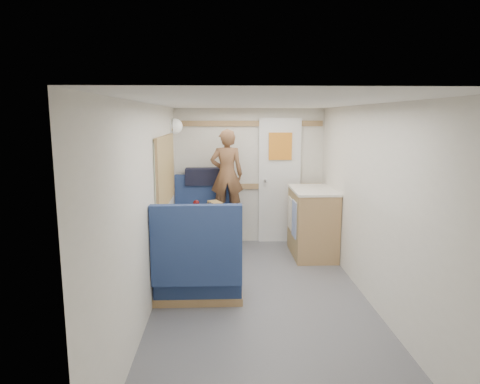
{
  "coord_description": "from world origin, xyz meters",
  "views": [
    {
      "loc": [
        -0.39,
        -4.07,
        1.87
      ],
      "look_at": [
        -0.19,
        0.9,
        1.0
      ],
      "focal_mm": 32.0,
      "sensor_mm": 36.0,
      "label": 1
    }
  ],
  "objects_px": {
    "galley_counter": "(312,222)",
    "bread_loaf": "(215,205)",
    "orange_fruit": "(220,211)",
    "tray": "(205,214)",
    "cheese_block": "(214,212)",
    "duffel_bag": "(203,176)",
    "beer_glass": "(221,208)",
    "person": "(227,174)",
    "dinette_table": "(202,226)",
    "dome_light": "(175,126)",
    "tumbler_right": "(209,207)",
    "tumbler_left": "(182,216)",
    "pepper_grinder": "(207,209)",
    "bench_near": "(198,272)",
    "wine_glass": "(196,204)",
    "bench_far": "(205,229)"
  },
  "relations": [
    {
      "from": "person",
      "to": "bench_near",
      "type": "bearing_deg",
      "value": 78.44
    },
    {
      "from": "dome_light",
      "to": "bread_loaf",
      "type": "bearing_deg",
      "value": -47.64
    },
    {
      "from": "tray",
      "to": "orange_fruit",
      "type": "bearing_deg",
      "value": -9.74
    },
    {
      "from": "bench_far",
      "to": "orange_fruit",
      "type": "height_order",
      "value": "bench_far"
    },
    {
      "from": "tray",
      "to": "bench_near",
      "type": "bearing_deg",
      "value": -92.82
    },
    {
      "from": "bread_loaf",
      "to": "tumbler_right",
      "type": "bearing_deg",
      "value": -119.03
    },
    {
      "from": "galley_counter",
      "to": "pepper_grinder",
      "type": "relative_size",
      "value": 9.13
    },
    {
      "from": "orange_fruit",
      "to": "person",
      "type": "bearing_deg",
      "value": 84.6
    },
    {
      "from": "dome_light",
      "to": "tray",
      "type": "height_order",
      "value": "dome_light"
    },
    {
      "from": "bread_loaf",
      "to": "beer_glass",
      "type": "bearing_deg",
      "value": -66.94
    },
    {
      "from": "bread_loaf",
      "to": "dome_light",
      "type": "bearing_deg",
      "value": 132.36
    },
    {
      "from": "bench_near",
      "to": "bread_loaf",
      "type": "height_order",
      "value": "bench_near"
    },
    {
      "from": "duffel_bag",
      "to": "beer_glass",
      "type": "height_order",
      "value": "duffel_bag"
    },
    {
      "from": "orange_fruit",
      "to": "bench_near",
      "type": "bearing_deg",
      "value": -106.19
    },
    {
      "from": "tray",
      "to": "beer_glass",
      "type": "relative_size",
      "value": 3.83
    },
    {
      "from": "bread_loaf",
      "to": "bench_near",
      "type": "bearing_deg",
      "value": -97.92
    },
    {
      "from": "galley_counter",
      "to": "orange_fruit",
      "type": "height_order",
      "value": "galley_counter"
    },
    {
      "from": "tray",
      "to": "bench_far",
      "type": "bearing_deg",
      "value": 92.28
    },
    {
      "from": "orange_fruit",
      "to": "tumbler_right",
      "type": "bearing_deg",
      "value": 118.76
    },
    {
      "from": "tray",
      "to": "cheese_block",
      "type": "height_order",
      "value": "cheese_block"
    },
    {
      "from": "person",
      "to": "orange_fruit",
      "type": "height_order",
      "value": "person"
    },
    {
      "from": "tumbler_right",
      "to": "beer_glass",
      "type": "distance_m",
      "value": 0.15
    },
    {
      "from": "bench_far",
      "to": "tumbler_right",
      "type": "xyz_separation_m",
      "value": [
        0.08,
        -0.74,
        0.47
      ]
    },
    {
      "from": "bench_near",
      "to": "pepper_grinder",
      "type": "height_order",
      "value": "bench_near"
    },
    {
      "from": "galley_counter",
      "to": "bread_loaf",
      "type": "relative_size",
      "value": 3.99
    },
    {
      "from": "dinette_table",
      "to": "pepper_grinder",
      "type": "bearing_deg",
      "value": 41.04
    },
    {
      "from": "bench_far",
      "to": "bench_near",
      "type": "relative_size",
      "value": 1.0
    },
    {
      "from": "duffel_bag",
      "to": "galley_counter",
      "type": "bearing_deg",
      "value": -21.62
    },
    {
      "from": "beer_glass",
      "to": "pepper_grinder",
      "type": "distance_m",
      "value": 0.17
    },
    {
      "from": "wine_glass",
      "to": "bread_loaf",
      "type": "distance_m",
      "value": 0.35
    },
    {
      "from": "orange_fruit",
      "to": "wine_glass",
      "type": "height_order",
      "value": "wine_glass"
    },
    {
      "from": "beer_glass",
      "to": "wine_glass",
      "type": "bearing_deg",
      "value": -162.61
    },
    {
      "from": "tray",
      "to": "pepper_grinder",
      "type": "distance_m",
      "value": 0.15
    },
    {
      "from": "wine_glass",
      "to": "pepper_grinder",
      "type": "xyz_separation_m",
      "value": [
        0.12,
        0.05,
        -0.07
      ]
    },
    {
      "from": "person",
      "to": "orange_fruit",
      "type": "bearing_deg",
      "value": 83.15
    },
    {
      "from": "galley_counter",
      "to": "tumbler_right",
      "type": "distance_m",
      "value": 1.48
    },
    {
      "from": "tumbler_right",
      "to": "bread_loaf",
      "type": "bearing_deg",
      "value": 60.97
    },
    {
      "from": "dome_light",
      "to": "person",
      "type": "xyz_separation_m",
      "value": [
        0.7,
        0.02,
        -0.67
      ]
    },
    {
      "from": "dinette_table",
      "to": "duffel_bag",
      "type": "xyz_separation_m",
      "value": [
        -0.04,
        1.12,
        0.45
      ]
    },
    {
      "from": "galley_counter",
      "to": "beer_glass",
      "type": "xyz_separation_m",
      "value": [
        -1.24,
        -0.46,
        0.3
      ]
    },
    {
      "from": "duffel_bag",
      "to": "beer_glass",
      "type": "relative_size",
      "value": 5.05
    },
    {
      "from": "person",
      "to": "orange_fruit",
      "type": "relative_size",
      "value": 18.23
    },
    {
      "from": "tumbler_right",
      "to": "tumbler_left",
      "type": "bearing_deg",
      "value": -119.82
    },
    {
      "from": "tumbler_left",
      "to": "bread_loaf",
      "type": "relative_size",
      "value": 0.49
    },
    {
      "from": "beer_glass",
      "to": "galley_counter",
      "type": "bearing_deg",
      "value": 20.39
    },
    {
      "from": "cheese_block",
      "to": "beer_glass",
      "type": "xyz_separation_m",
      "value": [
        0.08,
        0.18,
        0.01
      ]
    },
    {
      "from": "bench_near",
      "to": "bread_loaf",
      "type": "relative_size",
      "value": 4.55
    },
    {
      "from": "bread_loaf",
      "to": "orange_fruit",
      "type": "bearing_deg",
      "value": -80.8
    },
    {
      "from": "dinette_table",
      "to": "person",
      "type": "xyz_separation_m",
      "value": [
        0.31,
        0.87,
        0.51
      ]
    },
    {
      "from": "dinette_table",
      "to": "dome_light",
      "type": "height_order",
      "value": "dome_light"
    }
  ]
}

